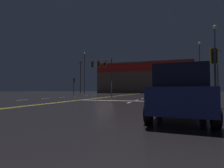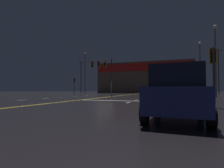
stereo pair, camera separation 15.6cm
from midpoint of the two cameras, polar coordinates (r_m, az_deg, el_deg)
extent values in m
plane|color=black|center=(24.72, -2.34, -4.38)|extent=(200.00, 200.00, 0.00)
cube|color=gold|center=(24.77, -2.66, -4.37)|extent=(0.12, 60.00, 0.01)
cube|color=gold|center=(24.66, -2.01, -4.38)|extent=(0.12, 60.00, 0.01)
cube|color=silver|center=(20.21, -27.21, -4.68)|extent=(0.12, 1.40, 0.01)
cube|color=silver|center=(22.86, -20.69, -4.44)|extent=(0.12, 1.40, 0.01)
cube|color=silver|center=(25.74, -15.58, -4.21)|extent=(0.12, 1.40, 0.01)
cube|color=silver|center=(28.78, -11.52, -4.00)|extent=(0.12, 1.40, 0.01)
cube|color=silver|center=(31.94, -8.25, -3.81)|extent=(0.12, 1.40, 0.01)
cube|color=silver|center=(35.18, -5.58, -3.66)|extent=(0.12, 1.40, 0.01)
cube|color=silver|center=(14.45, 5.62, -6.05)|extent=(0.12, 1.40, 0.01)
cube|color=silver|center=(17.97, 8.24, -5.24)|extent=(0.12, 1.40, 0.01)
cube|color=silver|center=(21.52, 10.00, -4.70)|extent=(0.12, 1.40, 0.01)
cube|color=silver|center=(25.08, 11.26, -4.30)|extent=(0.12, 1.40, 0.01)
cube|color=silver|center=(28.65, 12.21, -4.00)|extent=(0.12, 1.40, 0.01)
cube|color=silver|center=(32.22, 12.94, -3.77)|extent=(0.12, 1.40, 0.01)
cube|color=silver|center=(16.59, 7.35, -5.52)|extent=(10.76, 0.40, 0.01)
cylinder|color=#38383D|center=(26.30, -0.01, 2.12)|extent=(0.14, 0.14, 5.83)
cylinder|color=#38383D|center=(27.26, -3.71, 7.62)|extent=(3.68, 0.10, 0.10)
cube|color=black|center=(26.89, -2.15, 6.59)|extent=(0.28, 0.24, 0.84)
cube|color=gold|center=(26.89, -2.15, 6.59)|extent=(0.42, 0.08, 0.99)
sphere|color=red|center=(26.78, -2.27, 7.17)|extent=(0.17, 0.17, 0.17)
sphere|color=#543707|center=(26.74, -2.27, 6.64)|extent=(0.17, 0.17, 0.17)
sphere|color=#084513|center=(26.71, -2.27, 6.10)|extent=(0.17, 0.17, 0.17)
cube|color=black|center=(27.28, -4.23, 6.47)|extent=(0.28, 0.24, 0.84)
cube|color=gold|center=(27.28, -4.23, 6.47)|extent=(0.42, 0.08, 0.99)
sphere|color=red|center=(27.17, -4.36, 7.04)|extent=(0.17, 0.17, 0.17)
sphere|color=#543707|center=(27.14, -4.36, 6.52)|extent=(0.17, 0.17, 0.17)
sphere|color=#084513|center=(27.10, -4.36, 5.99)|extent=(0.17, 0.17, 0.17)
cube|color=black|center=(27.70, -6.24, 6.35)|extent=(0.28, 0.24, 0.84)
cube|color=gold|center=(27.70, -6.24, 6.35)|extent=(0.42, 0.08, 0.99)
sphere|color=red|center=(27.60, -6.38, 6.91)|extent=(0.17, 0.17, 0.17)
sphere|color=#543707|center=(27.56, -6.38, 6.39)|extent=(0.17, 0.17, 0.17)
sphere|color=#084513|center=(27.53, -6.38, 5.87)|extent=(0.17, 0.17, 0.17)
cylinder|color=#38383D|center=(12.05, 30.65, 1.88)|extent=(0.13, 0.13, 3.57)
cube|color=black|center=(12.38, 30.36, 7.91)|extent=(0.28, 0.24, 0.84)
cube|color=gold|center=(12.38, 30.36, 7.91)|extent=(0.42, 0.08, 0.99)
sphere|color=red|center=(12.27, 30.49, 9.20)|extent=(0.17, 0.17, 0.17)
sphere|color=#543707|center=(12.23, 30.51, 8.04)|extent=(0.17, 0.17, 0.17)
sphere|color=#084513|center=(12.19, 30.54, 6.87)|extent=(0.17, 0.17, 0.17)
cylinder|color=#38383D|center=(40.52, -12.18, -0.73)|extent=(0.13, 0.13, 3.78)
cube|color=black|center=(40.73, -12.03, 1.26)|extent=(0.28, 0.24, 0.84)
cube|color=gold|center=(40.73, -12.03, 1.26)|extent=(0.42, 0.08, 0.99)
sphere|color=red|center=(40.61, -12.15, 1.63)|extent=(0.17, 0.17, 0.17)
sphere|color=#543707|center=(40.60, -12.15, 1.27)|extent=(0.17, 0.17, 0.17)
sphere|color=#084513|center=(40.58, -12.15, 0.92)|extent=(0.17, 0.17, 0.17)
cylinder|color=#59595E|center=(39.52, 26.95, 4.24)|extent=(0.20, 0.20, 10.34)
sphere|color=silver|center=(40.43, 26.83, 11.79)|extent=(0.56, 0.56, 0.56)
cylinder|color=#59595E|center=(50.99, -8.72, 3.35)|extent=(0.20, 0.20, 11.51)
sphere|color=silver|center=(51.87, -8.69, 9.87)|extent=(0.56, 0.56, 0.56)
cylinder|color=#59595E|center=(31.03, 30.85, 6.15)|extent=(0.20, 0.20, 10.55)
sphere|color=silver|center=(32.23, 30.67, 15.79)|extent=(0.56, 0.56, 0.56)
cube|color=navy|center=(6.88, 21.03, -4.43)|extent=(2.03, 4.39, 0.80)
cube|color=black|center=(6.89, 20.95, 2.06)|extent=(1.78, 2.45, 0.76)
cylinder|color=black|center=(8.43, 15.04, -6.75)|extent=(0.25, 0.65, 0.64)
cylinder|color=black|center=(8.40, 27.41, -6.61)|extent=(0.25, 0.65, 0.64)
cylinder|color=black|center=(5.55, 11.39, -9.29)|extent=(0.25, 0.65, 0.64)
cylinder|color=black|center=(5.51, 30.36, -9.10)|extent=(0.25, 0.65, 0.64)
cube|color=brown|center=(62.83, 10.60, 1.88)|extent=(31.69, 10.00, 10.49)
cube|color=red|center=(58.15, 9.86, 5.56)|extent=(31.06, 0.20, 2.62)
cube|color=white|center=(57.51, 15.35, 5.69)|extent=(3.20, 0.16, 0.90)
cylinder|color=#4C3828|center=(63.53, -10.03, 2.27)|extent=(0.26, 0.26, 11.45)
cube|color=#4C3828|center=(64.11, -10.00, 6.84)|extent=(2.20, 0.12, 0.12)
cylinder|color=#4C3828|center=(57.18, 31.52, 3.60)|extent=(0.26, 0.26, 12.62)
cube|color=#4C3828|center=(57.98, 31.42, 9.23)|extent=(2.20, 0.12, 0.12)
camera|label=1|loc=(0.08, -89.84, -0.01)|focal=28.00mm
camera|label=2|loc=(0.08, 90.16, 0.01)|focal=28.00mm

